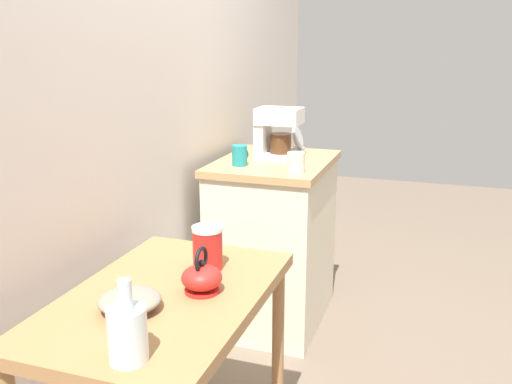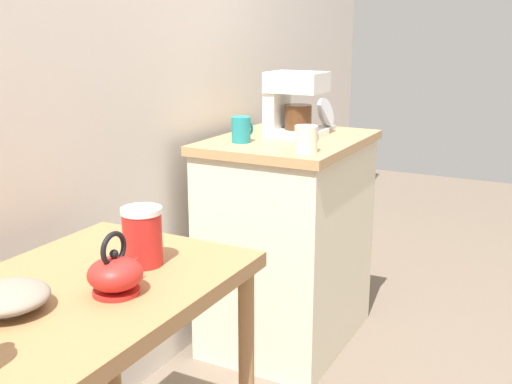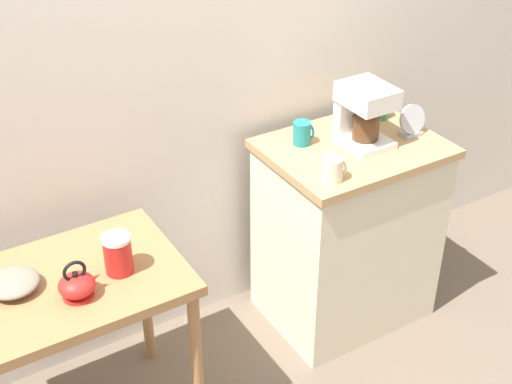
# 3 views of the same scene
# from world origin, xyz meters

# --- Properties ---
(ground_plane) EXTENTS (8.00, 8.00, 0.00)m
(ground_plane) POSITION_xyz_m (0.00, 0.00, 0.00)
(ground_plane) COLOR #6B5B4C
(back_wall) EXTENTS (4.40, 0.10, 2.80)m
(back_wall) POSITION_xyz_m (0.10, 0.40, 1.40)
(back_wall) COLOR silver
(back_wall) RESTS_ON ground_plane
(wooden_table) EXTENTS (0.87, 0.56, 0.75)m
(wooden_table) POSITION_xyz_m (-0.73, -0.04, 0.64)
(wooden_table) COLOR #9E7044
(wooden_table) RESTS_ON ground_plane
(kitchen_counter) EXTENTS (0.73, 0.56, 0.89)m
(kitchen_counter) POSITION_xyz_m (0.58, 0.01, 0.45)
(kitchen_counter) COLOR beige
(kitchen_counter) RESTS_ON ground_plane
(bowl_stoneware) EXTENTS (0.18, 0.18, 0.06)m
(bowl_stoneware) POSITION_xyz_m (-0.85, -0.01, 0.78)
(bowl_stoneware) COLOR gray
(bowl_stoneware) RESTS_ON wooden_table
(teakettle) EXTENTS (0.15, 0.12, 0.14)m
(teakettle) POSITION_xyz_m (-0.68, -0.15, 0.79)
(teakettle) COLOR red
(teakettle) RESTS_ON wooden_table
(glass_carafe_vase) EXTENTS (0.09, 0.09, 0.21)m
(glass_carafe_vase) POSITION_xyz_m (-1.07, -0.14, 0.82)
(glass_carafe_vase) COLOR silver
(glass_carafe_vase) RESTS_ON wooden_table
(canister_enamel) EXTENTS (0.10, 0.10, 0.15)m
(canister_enamel) POSITION_xyz_m (-0.51, -0.09, 0.82)
(canister_enamel) COLOR red
(canister_enamel) RESTS_ON wooden_table
(coffee_maker) EXTENTS (0.18, 0.22, 0.26)m
(coffee_maker) POSITION_xyz_m (0.62, 0.02, 1.03)
(coffee_maker) COLOR white
(coffee_maker) RESTS_ON kitchen_counter
(mug_small_cream) EXTENTS (0.09, 0.08, 0.10)m
(mug_small_cream) POSITION_xyz_m (0.34, -0.17, 0.94)
(mug_small_cream) COLOR beige
(mug_small_cream) RESTS_ON kitchen_counter
(mug_dark_teal) EXTENTS (0.08, 0.07, 0.10)m
(mug_dark_teal) POSITION_xyz_m (0.40, 0.13, 0.94)
(mug_dark_teal) COLOR teal
(mug_dark_teal) RESTS_ON kitchen_counter
(mug_tall_green) EXTENTS (0.08, 0.07, 0.10)m
(mug_tall_green) POSITION_xyz_m (0.84, 0.16, 0.94)
(mug_tall_green) COLOR #338C4C
(mug_tall_green) RESTS_ON kitchen_counter
(table_clock) EXTENTS (0.13, 0.06, 0.14)m
(table_clock) POSITION_xyz_m (0.84, -0.04, 0.95)
(table_clock) COLOR #B2B5BA
(table_clock) RESTS_ON kitchen_counter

